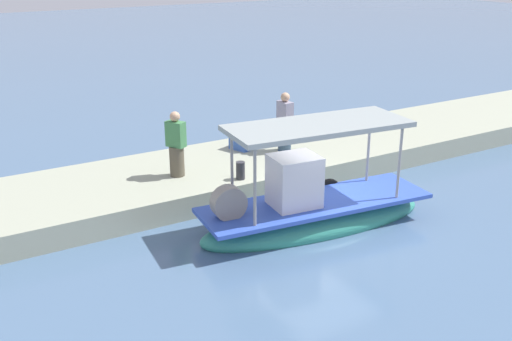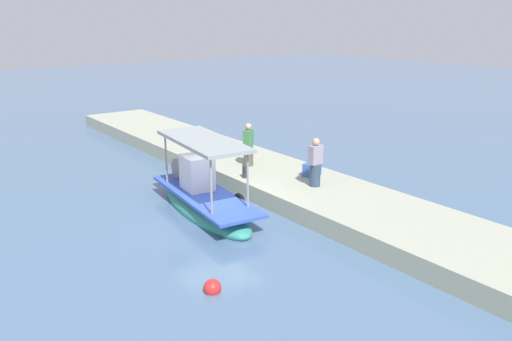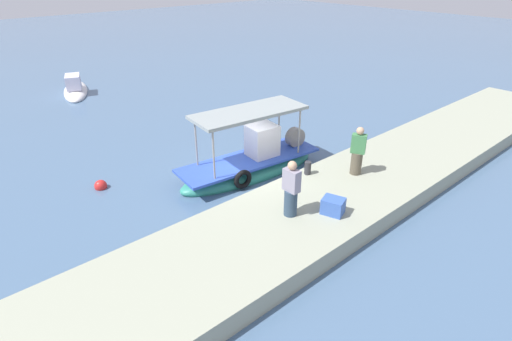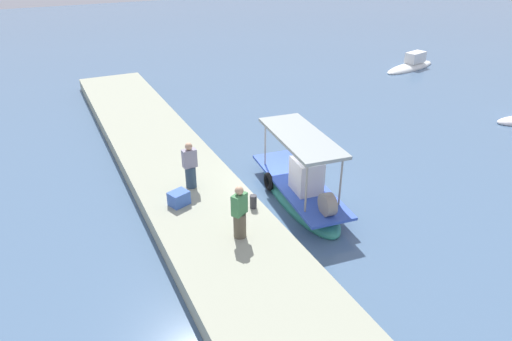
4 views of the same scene
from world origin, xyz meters
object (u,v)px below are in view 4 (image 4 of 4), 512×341
object	(u,v)px
marker_buoy	(296,138)
moored_boat_mid	(411,66)
mooring_bollard	(253,202)
main_fishing_boat	(299,189)
fisherman_by_crate	(240,214)
cargo_crate	(179,198)
fisherman_near_bollard	(190,167)

from	to	relation	value
marker_buoy	moored_boat_mid	xyz separation A→B (m)	(-7.92, 14.74, 0.10)
mooring_bollard	marker_buoy	world-z (taller)	mooring_bollard
main_fishing_boat	fisherman_by_crate	bearing A→B (deg)	-59.06
cargo_crate	fisherman_near_bollard	bearing A→B (deg)	142.20
mooring_bollard	moored_boat_mid	distance (m)	24.04
mooring_bollard	cargo_crate	world-z (taller)	cargo_crate
fisherman_by_crate	main_fishing_boat	bearing A→B (deg)	120.94
fisherman_by_crate	cargo_crate	distance (m)	2.95
fisherman_near_bollard	fisherman_by_crate	size ratio (longest dim) A/B	1.01
mooring_bollard	moored_boat_mid	size ratio (longest dim) A/B	0.09
moored_boat_mid	mooring_bollard	bearing A→B (deg)	-55.50
moored_boat_mid	main_fishing_boat	bearing A→B (deg)	-53.60
fisherman_near_bollard	marker_buoy	world-z (taller)	fisherman_near_bollard
mooring_bollard	marker_buoy	bearing A→B (deg)	138.33
main_fishing_boat	fisherman_near_bollard	xyz separation A→B (m)	(-1.66, -3.74, 1.00)
marker_buoy	fisherman_by_crate	bearing A→B (deg)	-41.29
moored_boat_mid	fisherman_by_crate	bearing A→B (deg)	-54.44
marker_buoy	fisherman_near_bollard	bearing A→B (deg)	-62.88
fisherman_near_bollard	marker_buoy	size ratio (longest dim) A/B	3.91
mooring_bollard	cargo_crate	xyz separation A→B (m)	(-1.32, -2.25, 0.01)
mooring_bollard	moored_boat_mid	bearing A→B (deg)	124.50
cargo_crate	marker_buoy	distance (m)	8.55
fisherman_near_bollard	moored_boat_mid	size ratio (longest dim) A/B	0.32
moored_boat_mid	cargo_crate	bearing A→B (deg)	-60.88
main_fishing_boat	moored_boat_mid	size ratio (longest dim) A/B	1.10
cargo_crate	marker_buoy	xyz separation A→B (m)	(-4.36, 7.31, -0.80)
main_fishing_boat	cargo_crate	size ratio (longest dim) A/B	9.46
fisherman_by_crate	cargo_crate	xyz separation A→B (m)	(-2.66, -1.14, -0.56)
fisherman_near_bollard	mooring_bollard	bearing A→B (deg)	31.58
fisherman_by_crate	mooring_bollard	world-z (taller)	fisherman_by_crate
marker_buoy	moored_boat_mid	size ratio (longest dim) A/B	0.08
fisherman_by_crate	mooring_bollard	xyz separation A→B (m)	(-1.34, 1.11, -0.57)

